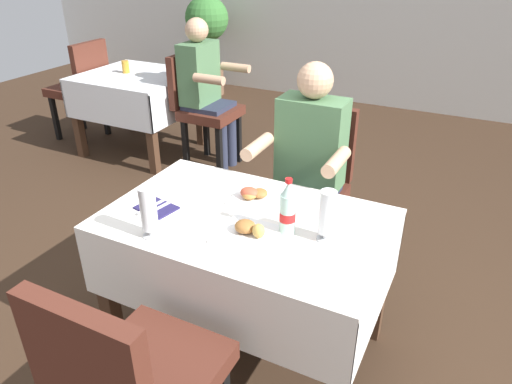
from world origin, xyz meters
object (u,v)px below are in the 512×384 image
at_px(beer_glass_left, 327,216).
at_px(background_dining_table, 138,94).
at_px(seated_diner_far, 307,165).
at_px(beer_glass_middle, 149,211).
at_px(potted_plant_corner, 207,34).
at_px(main_dining_table, 246,250).
at_px(chair_far_diner_seat, 308,182).
at_px(background_chair_left, 82,85).
at_px(plate_far_diner, 256,195).
at_px(plate_near_camera, 248,232).
at_px(chair_near_camera_side, 133,378).
at_px(background_chair_right, 202,104).
at_px(napkin_cutlery_set, 156,208).
at_px(cola_bottle_primary, 288,210).
at_px(background_patron, 206,87).
at_px(background_table_tumbler, 126,67).

relative_size(beer_glass_left, background_dining_table, 0.23).
bearing_deg(seated_diner_far, beer_glass_middle, -107.14).
bearing_deg(potted_plant_corner, main_dining_table, -56.11).
height_order(chair_far_diner_seat, beer_glass_middle, chair_far_diner_seat).
bearing_deg(beer_glass_left, background_chair_left, 150.27).
distance_m(main_dining_table, plate_far_diner, 0.26).
bearing_deg(plate_near_camera, chair_near_camera_side, -96.48).
bearing_deg(background_chair_right, chair_far_diner_seat, -35.86).
xyz_separation_m(main_dining_table, plate_near_camera, (0.08, -0.12, 0.19)).
height_order(chair_far_diner_seat, seated_diner_far, seated_diner_far).
height_order(chair_far_diner_seat, plate_near_camera, chair_far_diner_seat).
distance_m(chair_far_diner_seat, background_chair_left, 2.90).
relative_size(napkin_cutlery_set, background_dining_table, 0.20).
relative_size(main_dining_table, cola_bottle_primary, 4.92).
relative_size(chair_far_diner_seat, seated_diner_far, 0.77).
xyz_separation_m(plate_near_camera, background_patron, (-1.38, 1.88, -0.04)).
bearing_deg(napkin_cutlery_set, cola_bottle_primary, 7.57).
bearing_deg(background_chair_left, beer_glass_left, -29.73).
xyz_separation_m(beer_glass_middle, napkin_cutlery_set, (-0.12, 0.19, -0.11)).
bearing_deg(seated_diner_far, background_patron, 140.68).
relative_size(chair_far_diner_seat, background_chair_left, 1.00).
bearing_deg(napkin_cutlery_set, background_chair_right, 117.15).
bearing_deg(plate_near_camera, plate_far_diner, 111.00).
xyz_separation_m(chair_far_diner_seat, napkin_cutlery_set, (-0.40, -0.89, 0.18)).
bearing_deg(main_dining_table, beer_glass_middle, -132.95).
bearing_deg(background_chair_right, beer_glass_left, -45.80).
distance_m(background_chair_left, background_patron, 1.43).
relative_size(beer_glass_middle, potted_plant_corner, 0.18).
height_order(cola_bottle_primary, background_table_tumbler, cola_bottle_primary).
bearing_deg(potted_plant_corner, plate_near_camera, -56.17).
bearing_deg(plate_far_diner, background_chair_right, 129.61).
xyz_separation_m(beer_glass_left, cola_bottle_primary, (-0.16, -0.02, -0.00)).
relative_size(plate_near_camera, background_dining_table, 0.25).
distance_m(background_chair_right, background_table_tumbler, 0.83).
bearing_deg(chair_far_diner_seat, chair_near_camera_side, -90.00).
xyz_separation_m(napkin_cutlery_set, background_chair_left, (-2.34, 1.87, -0.18)).
distance_m(background_dining_table, potted_plant_corner, 1.98).
distance_m(main_dining_table, plate_near_camera, 0.24).
height_order(background_patron, potted_plant_corner, background_patron).
bearing_deg(cola_bottle_primary, background_chair_right, 131.10).
distance_m(beer_glass_middle, napkin_cutlery_set, 0.25).
distance_m(chair_far_diner_seat, cola_bottle_primary, 0.88).
distance_m(beer_glass_middle, background_dining_table, 2.73).
relative_size(background_table_tumbler, potted_plant_corner, 0.09).
bearing_deg(chair_near_camera_side, background_patron, 117.16).
height_order(napkin_cutlery_set, background_patron, background_patron).
height_order(main_dining_table, beer_glass_middle, beer_glass_middle).
distance_m(chair_far_diner_seat, beer_glass_middle, 1.15).
xyz_separation_m(chair_far_diner_seat, beer_glass_middle, (-0.28, -1.08, 0.30)).
bearing_deg(cola_bottle_primary, main_dining_table, 172.35).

